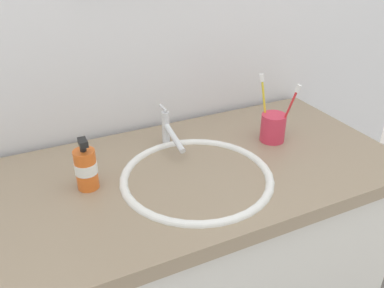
% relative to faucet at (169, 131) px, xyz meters
% --- Properties ---
extents(tiled_wall_back, '(2.48, 0.04, 2.40)m').
position_rel_faucet_xyz_m(tiled_wall_back, '(-0.02, 0.19, 0.30)').
color(tiled_wall_back, silver).
rests_on(tiled_wall_back, ground).
extents(vanity_counter, '(1.28, 0.60, 0.85)m').
position_rel_faucet_xyz_m(vanity_counter, '(-0.02, -0.15, -0.47)').
color(vanity_counter, silver).
rests_on(vanity_counter, ground).
extents(sink_basin, '(0.42, 0.42, 0.13)m').
position_rel_faucet_xyz_m(sink_basin, '(-0.00, -0.19, -0.10)').
color(sink_basin, white).
rests_on(sink_basin, vanity_counter).
extents(faucet, '(0.02, 0.17, 0.12)m').
position_rel_faucet_xyz_m(faucet, '(0.00, 0.00, 0.00)').
color(faucet, silver).
rests_on(faucet, sink_basin).
extents(toothbrush_cup, '(0.08, 0.08, 0.09)m').
position_rel_faucet_xyz_m(toothbrush_cup, '(0.31, -0.10, -0.01)').
color(toothbrush_cup, '#D8334C').
rests_on(toothbrush_cup, vanity_counter).
extents(toothbrush_yellow, '(0.04, 0.04, 0.21)m').
position_rel_faucet_xyz_m(toothbrush_yellow, '(0.29, -0.07, 0.07)').
color(toothbrush_yellow, yellow).
rests_on(toothbrush_yellow, toothbrush_cup).
extents(toothbrush_red, '(0.04, 0.06, 0.20)m').
position_rel_faucet_xyz_m(toothbrush_red, '(0.34, -0.14, 0.06)').
color(toothbrush_red, red).
rests_on(toothbrush_red, toothbrush_cup).
extents(soap_dispenser, '(0.06, 0.06, 0.15)m').
position_rel_faucet_xyz_m(soap_dispenser, '(-0.28, -0.11, 0.00)').
color(soap_dispenser, orange).
rests_on(soap_dispenser, vanity_counter).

